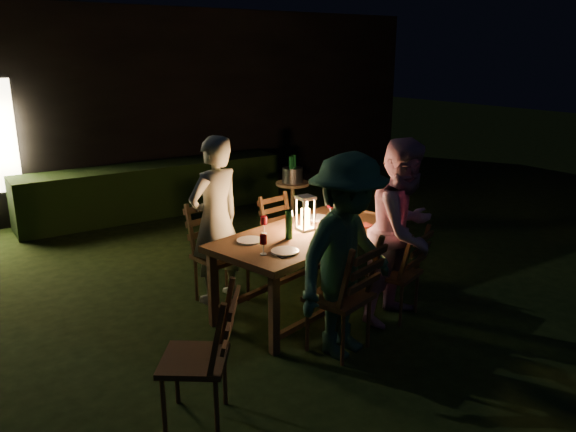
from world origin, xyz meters
TOP-DOWN VIEW (x-y plane):
  - garden_envelope at (-0.01, 6.15)m, footprint 40.00×40.00m
  - dining_table at (-0.50, -0.41)m, footprint 2.10×1.41m
  - chair_near_left at (-0.74, -1.27)m, footprint 0.61×0.63m
  - chair_near_right at (0.13, -1.04)m, footprint 0.56×0.58m
  - chair_far_left at (-1.13, 0.23)m, footprint 0.56×0.59m
  - chair_far_right at (-0.17, 0.48)m, footprint 0.49×0.52m
  - chair_end at (0.69, -0.09)m, footprint 0.52×0.49m
  - chair_spare at (-2.17, -1.48)m, footprint 0.67×0.66m
  - person_house_side at (-1.15, 0.27)m, footprint 0.71×0.56m
  - person_opp_right at (0.14, -1.09)m, footprint 1.00×0.86m
  - person_opp_left at (-0.73, -1.31)m, footprint 1.25×0.91m
  - lantern at (-0.47, -0.35)m, footprint 0.16×0.16m
  - plate_far_left at (-1.09, -0.33)m, footprint 0.25×0.25m
  - plate_near_left at (-0.98, -0.76)m, footprint 0.25×0.25m
  - plate_far_right at (-0.12, -0.08)m, footprint 0.25×0.25m
  - plate_near_right at (-0.01, -0.51)m, footprint 0.25×0.25m
  - wineglass_a at (-0.87, -0.21)m, footprint 0.06×0.06m
  - wineglass_b at (-1.17, -0.71)m, footprint 0.06×0.06m
  - wineglass_c at (-0.14, -0.60)m, footprint 0.06×0.06m
  - wineglass_d at (0.05, -0.08)m, footprint 0.06×0.06m
  - wineglass_e at (-0.52, -0.72)m, footprint 0.06×0.06m
  - bottle_table at (-0.75, -0.47)m, footprint 0.07×0.07m
  - napkin_left at (-0.57, -0.75)m, footprint 0.18×0.14m
  - napkin_right at (0.10, -0.56)m, footprint 0.18×0.14m
  - phone at (-1.03, -0.85)m, footprint 0.14×0.07m
  - side_table at (0.95, 1.98)m, footprint 0.49×0.49m
  - ice_bucket at (0.95, 1.98)m, footprint 0.30×0.30m
  - bottle_bucket_a at (0.90, 1.94)m, footprint 0.07×0.07m
  - bottle_bucket_b at (1.00, 2.02)m, footprint 0.07×0.07m

SIDE VIEW (x-z plane):
  - chair_end at x=0.69m, z-range -0.18..0.72m
  - chair_far_right at x=-0.17m, z-range -0.19..0.76m
  - chair_near_right at x=0.13m, z-range -0.19..0.77m
  - chair_spare at x=-2.17m, z-range -0.20..0.83m
  - chair_far_left at x=-1.13m, z-range -0.21..0.86m
  - chair_near_left at x=-0.74m, z-range -0.21..0.86m
  - side_table at x=0.95m, z-range 0.25..0.92m
  - dining_table at x=-0.50m, z-range 0.32..1.12m
  - ice_bucket at x=0.95m, z-range 0.66..0.88m
  - phone at x=-1.03m, z-range 0.80..0.81m
  - napkin_left at x=-0.57m, z-range 0.80..0.81m
  - napkin_right at x=0.10m, z-range 0.80..0.81m
  - plate_far_left at x=-1.09m, z-range 0.80..0.81m
  - plate_near_left at x=-0.98m, z-range 0.80..0.81m
  - plate_far_right at x=-0.12m, z-range 0.80..0.81m
  - plate_near_right at x=-0.01m, z-range 0.80..0.81m
  - bottle_bucket_a at x=0.90m, z-range 0.66..0.98m
  - bottle_bucket_b at x=1.00m, z-range 0.66..0.98m
  - person_house_side at x=-1.15m, z-range 0.00..1.72m
  - person_opp_left at x=-0.73m, z-range 0.00..1.74m
  - person_opp_right at x=0.14m, z-range 0.00..1.76m
  - wineglass_a at x=-0.87m, z-range 0.80..0.98m
  - wineglass_b at x=-1.17m, z-range 0.80..0.98m
  - wineglass_c at x=-0.14m, z-range 0.80..0.98m
  - wineglass_d at x=0.05m, z-range 0.80..0.98m
  - wineglass_e at x=-0.52m, z-range 0.80..0.98m
  - bottle_table at x=-0.75m, z-range 0.80..1.08m
  - lantern at x=-0.47m, z-range 0.78..1.13m
  - garden_envelope at x=-0.01m, z-range -0.02..3.18m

